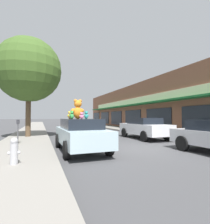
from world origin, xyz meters
TOP-DOWN VIEW (x-y plane):
  - ground_plane at (0.00, 0.00)m, footprint 260.00×260.00m
  - sidewalk_near at (-5.14, 0.00)m, footprint 2.77×90.00m
  - sidewalk_far at (5.14, 0.00)m, footprint 2.77×90.00m
  - storefront_row at (13.72, 9.18)m, footprint 15.55×40.21m
  - plush_art_car at (-2.61, 0.28)m, footprint 1.95×4.38m
  - teddy_bear_giant at (-2.70, 0.48)m, footprint 0.69×0.48m
  - teddy_bear_teal at (-2.25, 0.65)m, footprint 0.28×0.19m
  - teddy_bear_brown at (-3.07, 0.29)m, footprint 0.19×0.22m
  - teddy_bear_purple at (-2.62, -0.00)m, footprint 0.14×0.15m
  - teddy_bear_pink at (-2.65, -0.14)m, footprint 0.22×0.14m
  - teddy_bear_yellow at (-2.96, 1.18)m, footprint 0.27×0.24m
  - teddy_bear_black at (-2.90, 1.03)m, footprint 0.22×0.20m
  - teddy_bear_green at (-3.08, -0.15)m, footprint 0.26×0.23m
  - parked_car_far_center at (2.66, 3.21)m, footprint 1.96×4.43m
  - street_tree at (-5.16, 6.20)m, footprint 4.66×4.66m
  - fire_hydrant at (-5.05, -1.75)m, footprint 0.33×0.22m
  - parking_meter at (-5.43, 2.60)m, footprint 0.14×0.10m

SIDE VIEW (x-z plane):
  - ground_plane at x=0.00m, z-range 0.00..0.00m
  - sidewalk_near at x=-5.14m, z-range 0.00..0.15m
  - sidewalk_far at x=5.14m, z-range 0.00..0.15m
  - fire_hydrant at x=-5.05m, z-range 0.15..0.94m
  - plush_art_car at x=-2.61m, z-range 0.06..1.53m
  - parked_car_far_center at x=2.66m, z-range 0.06..1.54m
  - parking_meter at x=-5.43m, z-range 0.32..1.59m
  - teddy_bear_purple at x=-2.62m, z-range 1.46..1.68m
  - teddy_bear_pink at x=-2.65m, z-range 1.46..1.76m
  - teddy_bear_brown at x=-3.07m, z-range 1.46..1.76m
  - teddy_bear_black at x=-2.90m, z-range 1.46..1.77m
  - teddy_bear_green at x=-3.08m, z-range 1.46..1.82m
  - teddy_bear_teal at x=-2.25m, z-range 1.46..1.83m
  - teddy_bear_yellow at x=-2.96m, z-range 1.46..1.84m
  - teddy_bear_giant at x=-2.70m, z-range 1.45..2.36m
  - storefront_row at x=13.72m, z-range 0.00..5.64m
  - street_tree at x=-5.16m, z-range 1.39..8.57m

